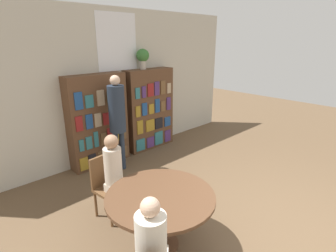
# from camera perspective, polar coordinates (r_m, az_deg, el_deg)

# --- Properties ---
(ground_plane) EXTENTS (16.00, 16.00, 0.00)m
(ground_plane) POSITION_cam_1_polar(r_m,az_deg,el_deg) (3.95, 24.47, -21.10)
(ground_plane) COLOR brown
(wall_back) EXTENTS (6.40, 0.07, 3.00)m
(wall_back) POSITION_cam_1_polar(r_m,az_deg,el_deg) (5.60, -10.65, 8.84)
(wall_back) COLOR beige
(wall_back) RESTS_ON ground_plane
(bookshelf_left) EXTENTS (1.17, 0.34, 1.80)m
(bookshelf_left) POSITION_cam_1_polar(r_m,az_deg,el_deg) (5.26, -14.99, 1.04)
(bookshelf_left) COLOR brown
(bookshelf_left) RESTS_ON ground_plane
(bookshelf_right) EXTENTS (1.17, 0.34, 1.80)m
(bookshelf_right) POSITION_cam_1_polar(r_m,az_deg,el_deg) (5.94, -4.06, 3.62)
(bookshelf_right) COLOR brown
(bookshelf_right) RESTS_ON ground_plane
(flower_vase) EXTENTS (0.27, 0.27, 0.42)m
(flower_vase) POSITION_cam_1_polar(r_m,az_deg,el_deg) (5.67, -5.51, 14.81)
(flower_vase) COLOR #B7AD9E
(flower_vase) RESTS_ON bookshelf_right
(reading_table) EXTENTS (1.27, 1.27, 0.71)m
(reading_table) POSITION_cam_1_polar(r_m,az_deg,el_deg) (3.17, -1.68, -16.38)
(reading_table) COLOR brown
(reading_table) RESTS_ON ground_plane
(chair_left_side) EXTENTS (0.45, 0.45, 0.89)m
(chair_left_side) POSITION_cam_1_polar(r_m,az_deg,el_deg) (3.84, -12.90, -12.01)
(chair_left_side) COLOR brown
(chair_left_side) RESTS_ON ground_plane
(seated_reader_left) EXTENTS (0.28, 0.37, 1.24)m
(seated_reader_left) POSITION_cam_1_polar(r_m,az_deg,el_deg) (3.61, -11.31, -10.21)
(seated_reader_left) COLOR beige
(seated_reader_left) RESTS_ON ground_plane
(seated_reader_right) EXTENTS (0.42, 0.41, 1.22)m
(seated_reader_right) POSITION_cam_1_polar(r_m,az_deg,el_deg) (2.50, -3.54, -25.03)
(seated_reader_right) COLOR silver
(seated_reader_right) RESTS_ON ground_plane
(librarian_standing) EXTENTS (0.30, 0.57, 1.82)m
(librarian_standing) POSITION_cam_1_polar(r_m,az_deg,el_deg) (4.84, -11.04, 2.58)
(librarian_standing) COLOR #232D3D
(librarian_standing) RESTS_ON ground_plane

